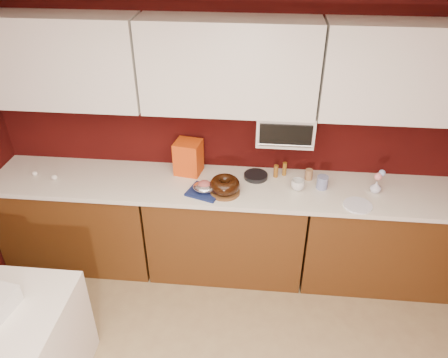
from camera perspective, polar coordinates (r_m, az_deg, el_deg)
The scene contains 30 objects.
ceiling at distance 1.17m, azimuth -8.45°, elevation 13.06°, with size 4.00×4.50×0.02m, color white.
wall_back at distance 3.71m, azimuth 0.81°, elevation 6.39°, with size 4.00×0.02×2.50m, color #350907.
base_cabinet_left at distance 4.20m, azimuth -18.18°, elevation -5.12°, with size 1.31×0.58×0.86m, color #542E10.
base_cabinet_center at distance 3.89m, azimuth 0.33°, elevation -6.57°, with size 1.31×0.58×0.86m, color #542E10.
base_cabinet_right at distance 4.02m, azimuth 19.76°, elevation -7.35°, with size 1.31×0.58×0.86m, color #542E10.
countertop at distance 3.62m, azimuth 0.35°, elevation -1.03°, with size 4.00×0.62×0.04m, color silver.
upper_cabinet_left at distance 3.69m, azimuth -21.17°, elevation 14.14°, with size 1.31×0.33×0.70m, color white.
upper_cabinet_center at distance 3.33m, azimuth 0.64°, elevation 14.44°, with size 1.31×0.33×0.70m, color white.
upper_cabinet_right at distance 3.48m, azimuth 23.64°, elevation 12.61°, with size 1.31×0.33×0.70m, color white.
toaster_oven at distance 3.52m, azimuth 8.00°, elevation 6.81°, with size 0.45×0.30×0.25m, color white.
toaster_oven_door at distance 3.37m, azimuth 8.05°, elevation 5.64°, with size 0.40×0.02×0.18m, color black.
toaster_oven_handle at distance 3.39m, azimuth 7.96°, elevation 4.39°, with size 0.02×0.02×0.42m, color silver.
cake_base at distance 3.51m, azimuth 0.10°, elevation -1.70°, with size 0.24×0.24×0.02m, color brown.
bundt_cake at distance 3.47m, azimuth 0.10°, elevation -0.76°, with size 0.24×0.24×0.10m, color black.
navy_towel at distance 3.51m, azimuth -2.56°, elevation -1.67°, with size 0.26×0.22×0.02m, color navy.
foil_ham_nest at distance 3.49m, azimuth -2.58°, elevation -1.05°, with size 0.19×0.16×0.07m, color silver.
roasted_ham at distance 3.48m, azimuth -2.59°, elevation -0.71°, with size 0.11×0.09×0.07m, color #A24C4A.
pandoro_box at distance 3.72m, azimuth -4.68°, elevation 2.85°, with size 0.21×0.19×0.29m, color red.
dark_pan at distance 3.71m, azimuth 4.17°, elevation 0.41°, with size 0.20×0.20×0.04m, color black.
coffee_mug at distance 3.58m, azimuth 9.61°, elevation -0.63°, with size 0.10×0.10×0.11m, color silver.
blue_jar at distance 3.63m, azimuth 12.71°, elevation -0.43°, with size 0.09×0.09×0.11m, color navy.
flower_vase at distance 3.70m, azimuth 19.23°, elevation -0.91°, with size 0.07×0.07×0.11m, color silver.
flower_pink at distance 3.65m, azimuth 19.49°, elevation 0.32°, with size 0.06×0.06×0.06m, color pink.
flower_blue at distance 3.67m, azimuth 19.94°, elevation 0.75°, with size 0.05×0.05×0.05m, color #9BBAF9.
china_plate at distance 3.52m, azimuth 17.07°, elevation -3.30°, with size 0.22×0.22×0.01m, color white.
amber_bottle at distance 3.72m, azimuth 6.79°, elevation 1.03°, with size 0.04×0.04×0.11m, color brown.
paper_cup at distance 3.73m, azimuth 11.03°, elevation 0.58°, with size 0.06×0.06×0.09m, color #996E45.
egg_left at distance 4.06m, azimuth -23.49°, elevation 0.67°, with size 0.05×0.04×0.04m, color white.
egg_right at distance 3.94m, azimuth -21.29°, elevation 0.22°, with size 0.06×0.05×0.05m, color silver.
amber_bottle_tall at distance 3.75m, azimuth 7.91°, elevation 1.32°, with size 0.04×0.04×0.12m, color brown.
Camera 1 is at (0.27, -1.07, 2.88)m, focal length 35.00 mm.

